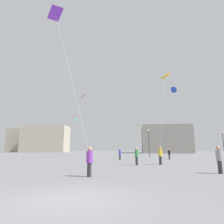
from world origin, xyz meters
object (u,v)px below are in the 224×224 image
(person_in_purple, at_px, (89,160))
(kite_violet_delta, at_px, (56,15))
(person_in_black, at_px, (169,154))
(kite_cobalt_diamond, at_px, (174,90))
(kite_magenta_diamond, at_px, (84,97))
(building_centre_hall, at_px, (46,139))
(building_left_hall, at_px, (21,140))
(person_in_green, at_px, (137,156))
(person_in_blue, at_px, (120,153))
(building_right_hall, at_px, (165,140))
(lamppost_east, at_px, (223,140))
(person_in_orange, at_px, (137,152))
(kite_lime_diamond, at_px, (138,125))
(person_in_yellow, at_px, (160,155))
(person_in_grey, at_px, (219,158))
(kite_amber_delta, at_px, (165,77))
(lamppost_west, at_px, (149,139))
(kite_cyan_diamond, at_px, (78,120))

(person_in_purple, relative_size, kite_violet_delta, 0.14)
(person_in_black, xyz_separation_m, kite_cobalt_diamond, (3.52, 8.99, 12.91))
(kite_magenta_diamond, bearing_deg, person_in_black, 0.56)
(kite_magenta_diamond, xyz_separation_m, building_centre_hall, (-31.70, 59.58, -3.98))
(building_left_hall, xyz_separation_m, building_centre_hall, (18.00, -10.22, 0.14))
(person_in_green, xyz_separation_m, kite_cobalt_diamond, (9.01, 19.82, 12.85))
(building_centre_hall, bearing_deg, person_in_purple, -65.02)
(person_in_purple, height_order, kite_violet_delta, kite_violet_delta)
(person_in_blue, height_order, person_in_green, person_in_green)
(person_in_purple, height_order, building_right_hall, building_right_hall)
(person_in_blue, height_order, kite_violet_delta, kite_violet_delta)
(person_in_black, relative_size, lamppost_east, 0.33)
(person_in_orange, xyz_separation_m, kite_lime_diamond, (0.37, -0.45, 5.04))
(kite_violet_delta, bearing_deg, person_in_yellow, 31.68)
(person_in_yellow, height_order, person_in_grey, person_in_yellow)
(building_right_hall, bearing_deg, kite_violet_delta, -108.31)
(building_centre_hall, bearing_deg, person_in_green, -60.47)
(person_in_orange, relative_size, person_in_green, 1.04)
(person_in_grey, bearing_deg, kite_cobalt_diamond, -140.06)
(person_in_yellow, relative_size, building_left_hall, 0.15)
(lamppost_east, bearing_deg, kite_amber_delta, -132.94)
(building_centre_hall, bearing_deg, building_right_hall, -11.56)
(kite_lime_diamond, bearing_deg, kite_magenta_diamond, -145.25)
(lamppost_west, bearing_deg, kite_amber_delta, -87.37)
(person_in_blue, bearing_deg, kite_amber_delta, -116.62)
(kite_amber_delta, bearing_deg, building_left_hall, 129.15)
(person_in_orange, bearing_deg, person_in_yellow, 146.03)
(building_centre_hall, bearing_deg, person_in_black, -52.69)
(person_in_green, height_order, lamppost_east, lamppost_east)
(person_in_green, height_order, kite_cobalt_diamond, kite_cobalt_diamond)
(kite_violet_delta, relative_size, lamppost_west, 2.30)
(kite_cobalt_diamond, xyz_separation_m, kite_lime_diamond, (-7.82, -2.68, -7.77))
(person_in_black, height_order, kite_violet_delta, kite_violet_delta)
(kite_cyan_diamond, bearing_deg, person_in_green, -60.29)
(person_in_grey, relative_size, person_in_black, 1.12)
(kite_magenta_diamond, xyz_separation_m, kite_lime_diamond, (9.30, 6.45, -4.11))
(person_in_purple, xyz_separation_m, building_left_hall, (-54.63, 88.84, 5.06))
(kite_cobalt_diamond, bearing_deg, kite_magenta_diamond, -151.93)
(lamppost_west, bearing_deg, kite_cyan_diamond, 179.07)
(kite_amber_delta, relative_size, kite_violet_delta, 0.80)
(kite_lime_diamond, bearing_deg, person_in_black, -55.76)
(person_in_green, bearing_deg, person_in_grey, 75.92)
(person_in_purple, height_order, building_left_hall, building_left_hall)
(person_in_green, bearing_deg, kite_violet_delta, -17.44)
(kite_violet_delta, bearing_deg, kite_magenta_diamond, 93.59)
(kite_magenta_diamond, relative_size, lamppost_east, 1.90)
(kite_magenta_diamond, xyz_separation_m, lamppost_east, (25.40, 7.78, -6.81))
(person_in_black, relative_size, kite_magenta_diamond, 0.17)
(kite_amber_delta, height_order, building_left_hall, building_left_hall)
(person_in_black, bearing_deg, building_right_hall, 128.80)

